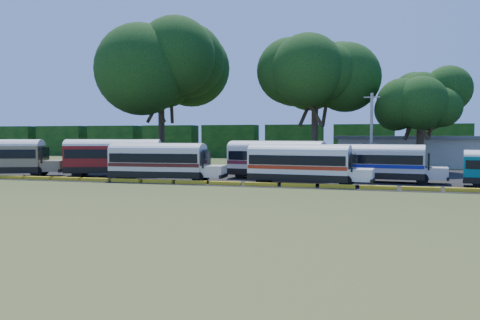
% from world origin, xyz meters
% --- Properties ---
extents(ground, '(160.00, 160.00, 0.00)m').
position_xyz_m(ground, '(0.00, 0.00, 0.00)').
color(ground, '#2C4717').
rests_on(ground, ground).
extents(asphalt_strip, '(64.00, 24.00, 0.02)m').
position_xyz_m(asphalt_strip, '(1.00, 12.00, 0.01)').
color(asphalt_strip, black).
rests_on(asphalt_strip, ground).
extents(curb, '(53.70, 0.45, 0.30)m').
position_xyz_m(curb, '(-0.00, 1.00, 0.15)').
color(curb, gold).
rests_on(curb, ground).
extents(terminal_building, '(19.00, 9.00, 4.00)m').
position_xyz_m(terminal_building, '(18.00, 30.00, 2.03)').
color(terminal_building, beige).
rests_on(terminal_building, ground).
extents(treeline_backdrop, '(130.00, 4.00, 6.00)m').
position_xyz_m(treeline_backdrop, '(0.00, 48.00, 3.00)').
color(treeline_backdrop, black).
rests_on(treeline_backdrop, ground).
extents(bus_red, '(11.51, 6.15, 3.69)m').
position_xyz_m(bus_red, '(-11.38, 6.05, 2.12)').
color(bus_red, black).
rests_on(bus_red, ground).
extents(bus_cream_west, '(10.47, 3.21, 3.40)m').
position_xyz_m(bus_cream_west, '(-5.06, 2.72, 1.92)').
color(bus_cream_west, black).
rests_on(bus_cream_west, ground).
extents(bus_cream_east, '(11.08, 3.84, 3.57)m').
position_xyz_m(bus_cream_east, '(4.75, 7.28, 2.02)').
color(bus_cream_east, black).
rests_on(bus_cream_east, ground).
extents(bus_white_red, '(10.34, 3.45, 3.34)m').
position_xyz_m(bus_white_red, '(7.48, 3.07, 1.89)').
color(bus_white_red, black).
rests_on(bus_white_red, ground).
extents(bus_white_blue, '(10.20, 3.52, 3.29)m').
position_xyz_m(bus_white_blue, '(13.54, 6.82, 1.86)').
color(bus_white_blue, black).
rests_on(bus_white_blue, ground).
extents(tree_west, '(14.09, 14.09, 17.88)m').
position_xyz_m(tree_west, '(-13.07, 20.31, 12.68)').
color(tree_west, '#382C1C').
rests_on(tree_west, ground).
extents(tree_center, '(11.37, 11.37, 15.69)m').
position_xyz_m(tree_center, '(6.53, 21.19, 11.48)').
color(tree_center, '#382C1C').
rests_on(tree_center, ground).
extents(tree_east, '(7.51, 7.51, 11.04)m').
position_xyz_m(tree_east, '(18.30, 19.73, 8.20)').
color(tree_east, '#382C1C').
rests_on(tree_east, ground).
extents(utility_pole, '(1.60, 0.30, 8.36)m').
position_xyz_m(utility_pole, '(13.05, 14.05, 4.29)').
color(utility_pole, '#99958B').
rests_on(utility_pole, ground).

